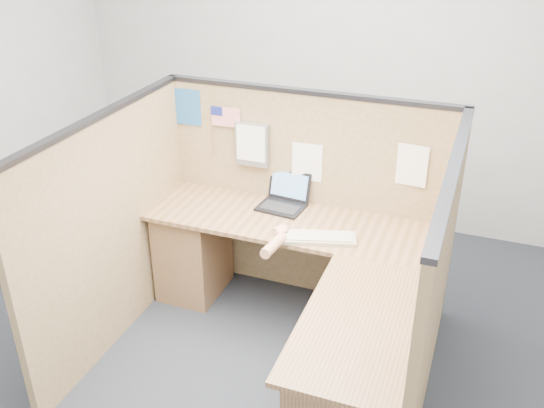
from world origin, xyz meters
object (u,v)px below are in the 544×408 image
at_px(keyboard, 317,237).
at_px(laptop, 284,198).
at_px(mouse, 282,232).
at_px(l_desk, 298,301).

bearing_deg(keyboard, laptop, 116.91).
height_order(laptop, keyboard, laptop).
height_order(keyboard, mouse, mouse).
distance_m(l_desk, mouse, 0.44).
bearing_deg(keyboard, l_desk, -118.27).
xyz_separation_m(keyboard, mouse, (-0.22, -0.02, 0.01)).
xyz_separation_m(l_desk, mouse, (-0.18, 0.19, 0.36)).
height_order(l_desk, mouse, mouse).
distance_m(laptop, keyboard, 0.52).
xyz_separation_m(l_desk, keyboard, (0.05, 0.21, 0.35)).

